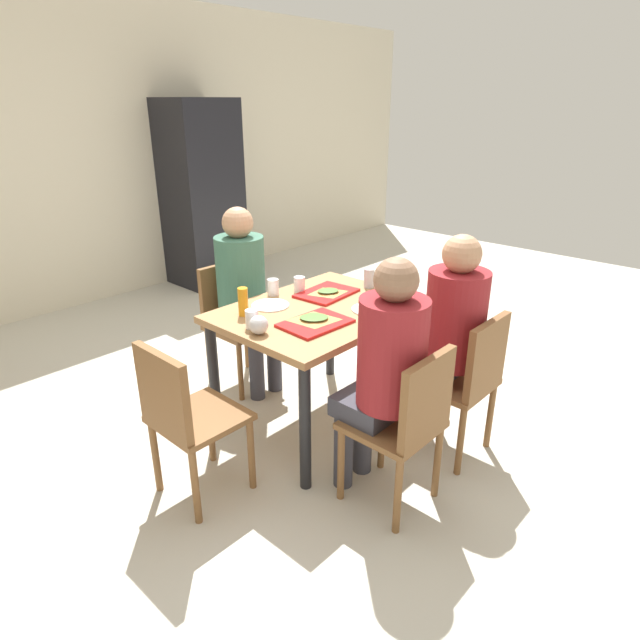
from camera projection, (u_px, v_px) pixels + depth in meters
ground_plane at (320, 421)px, 3.39m from camera, size 10.00×10.00×0.02m
back_wall at (60, 156)px, 4.86m from camera, size 10.00×0.10×2.80m
main_table at (320, 324)px, 3.13m from camera, size 1.14×0.86×0.76m
chair_near_left at (407, 420)px, 2.49m from camera, size 0.40×0.40×0.84m
chair_near_right at (467, 377)px, 2.88m from camera, size 0.40×0.40×0.84m
chair_far_side at (234, 315)px, 3.71m from camera, size 0.40×0.40×0.84m
chair_left_end at (184, 413)px, 2.55m from camera, size 0.40×0.40×0.84m
person_in_red at (385, 363)px, 2.49m from camera, size 0.32×0.42×1.25m
person_in_brown_jacket at (448, 328)px, 2.88m from camera, size 0.32×0.42×1.25m
person_far_side at (245, 286)px, 3.53m from camera, size 0.32×0.42×1.25m
tray_red_near at (315, 323)px, 2.86m from camera, size 0.37×0.28×0.02m
tray_red_far at (327, 293)px, 3.31m from camera, size 0.38×0.29×0.02m
paper_plate_center at (270, 305)px, 3.13m from camera, size 0.22×0.22×0.01m
paper_plate_near_edge at (371, 309)px, 3.06m from camera, size 0.22×0.22×0.01m
pizza_slice_a at (314, 318)px, 2.88m from camera, size 0.28×0.28×0.02m
pizza_slice_b at (328, 292)px, 3.29m from camera, size 0.24×0.23×0.02m
plastic_cup_a at (273, 287)px, 3.29m from camera, size 0.07×0.07×0.10m
plastic_cup_b at (374, 314)px, 2.87m from camera, size 0.07×0.07×0.10m
plastic_cup_c at (252, 319)px, 2.81m from camera, size 0.07×0.07×0.10m
plastic_cup_d at (299, 285)px, 3.33m from camera, size 0.07×0.07×0.10m
soda_can at (369, 278)px, 3.42m from camera, size 0.07×0.07×0.12m
condiment_bottle at (243, 302)px, 2.96m from camera, size 0.06×0.06×0.16m
foil_bundle at (259, 325)px, 2.73m from camera, size 0.10×0.10×0.10m
drink_fridge at (202, 194)px, 5.66m from camera, size 0.70×0.60×1.90m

